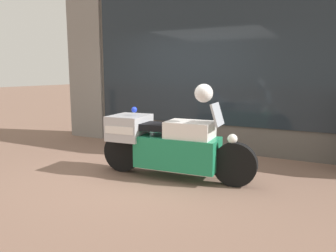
# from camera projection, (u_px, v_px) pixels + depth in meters

# --- Properties ---
(ground_plane) EXTENTS (60.00, 60.00, 0.00)m
(ground_plane) POSITION_uv_depth(u_px,v_px,m) (144.00, 170.00, 5.33)
(ground_plane) COLOR #7A5B4C
(shop_building) EXTENTS (6.44, 0.55, 3.79)m
(shop_building) POSITION_uv_depth(u_px,v_px,m) (174.00, 57.00, 6.98)
(shop_building) COLOR #56514C
(shop_building) RESTS_ON ground
(window_display) EXTENTS (5.01, 0.30, 1.82)m
(window_display) POSITION_uv_depth(u_px,v_px,m) (211.00, 127.00, 6.85)
(window_display) COLOR slate
(window_display) RESTS_ON ground
(paramedic_motorcycle) EXTENTS (2.44, 0.70, 1.16)m
(paramedic_motorcycle) POSITION_uv_depth(u_px,v_px,m) (166.00, 143.00, 4.93)
(paramedic_motorcycle) COLOR black
(paramedic_motorcycle) RESTS_ON ground
(white_helmet) EXTENTS (0.26, 0.26, 0.26)m
(white_helmet) POSITION_uv_depth(u_px,v_px,m) (204.00, 93.00, 4.59)
(white_helmet) COLOR white
(white_helmet) RESTS_ON paramedic_motorcycle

